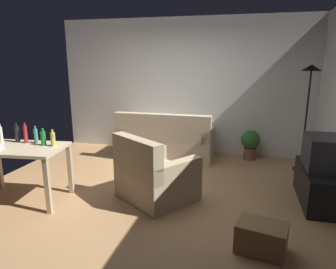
# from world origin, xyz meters

# --- Properties ---
(ground_plane) EXTENTS (5.20, 4.40, 0.02)m
(ground_plane) POSITION_xyz_m (0.00, 0.00, -0.01)
(ground_plane) COLOR tan
(wall_rear) EXTENTS (5.20, 0.10, 2.70)m
(wall_rear) POSITION_xyz_m (0.00, 2.20, 1.35)
(wall_rear) COLOR white
(wall_rear) RESTS_ON ground_plane
(couch) EXTENTS (1.82, 0.84, 0.92)m
(couch) POSITION_xyz_m (-0.23, 1.59, 0.31)
(couch) COLOR beige
(couch) RESTS_ON ground_plane
(tv_stand) EXTENTS (0.44, 1.10, 0.48)m
(tv_stand) POSITION_xyz_m (2.25, 0.22, 0.24)
(tv_stand) COLOR black
(tv_stand) RESTS_ON ground_plane
(tv) EXTENTS (0.41, 0.60, 0.44)m
(tv) POSITION_xyz_m (2.25, 0.22, 0.70)
(tv) COLOR #2D2D33
(tv) RESTS_ON tv_stand
(torchiere_lamp) EXTENTS (0.32, 0.32, 1.81)m
(torchiere_lamp) POSITION_xyz_m (2.25, 1.49, 1.41)
(torchiere_lamp) COLOR black
(torchiere_lamp) RESTS_ON ground_plane
(desk) EXTENTS (1.27, 0.83, 0.76)m
(desk) POSITION_xyz_m (-1.66, -0.69, 0.65)
(desk) COLOR #C6B28E
(desk) RESTS_ON ground_plane
(potted_plant) EXTENTS (0.36, 0.36, 0.57)m
(potted_plant) POSITION_xyz_m (1.38, 1.90, 0.33)
(potted_plant) COLOR brown
(potted_plant) RESTS_ON ground_plane
(armchair) EXTENTS (1.22, 1.20, 0.92)m
(armchair) POSITION_xyz_m (0.09, -0.22, 0.32)
(armchair) COLOR tan
(armchair) RESTS_ON ground_plane
(storage_box) EXTENTS (0.54, 0.44, 0.30)m
(storage_box) POSITION_xyz_m (1.47, -1.09, 0.15)
(storage_box) COLOR olive
(storage_box) RESTS_ON ground_plane
(bottle_clear) EXTENTS (0.05, 0.05, 0.28)m
(bottle_clear) POSITION_xyz_m (-1.97, -0.61, 0.88)
(bottle_clear) COLOR silver
(bottle_clear) RESTS_ON desk
(bottle_dark) EXTENTS (0.07, 0.07, 0.27)m
(bottle_dark) POSITION_xyz_m (-1.83, -0.48, 0.88)
(bottle_dark) COLOR black
(bottle_dark) RESTS_ON desk
(bottle_red) EXTENTS (0.05, 0.05, 0.29)m
(bottle_red) POSITION_xyz_m (-1.68, -0.49, 0.89)
(bottle_red) COLOR #AD2323
(bottle_red) RESTS_ON desk
(bottle_tall) EXTENTS (0.05, 0.05, 0.24)m
(bottle_tall) POSITION_xyz_m (-1.54, -0.46, 0.86)
(bottle_tall) COLOR teal
(bottle_tall) RESTS_ON desk
(bottle_green) EXTENTS (0.07, 0.07, 0.24)m
(bottle_green) POSITION_xyz_m (-1.37, -0.54, 0.86)
(bottle_green) COLOR #1E722D
(bottle_green) RESTS_ON desk
(bottle_squat) EXTENTS (0.06, 0.06, 0.23)m
(bottle_squat) POSITION_xyz_m (-1.22, -0.54, 0.86)
(bottle_squat) COLOR #BCB24C
(bottle_squat) RESTS_ON desk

